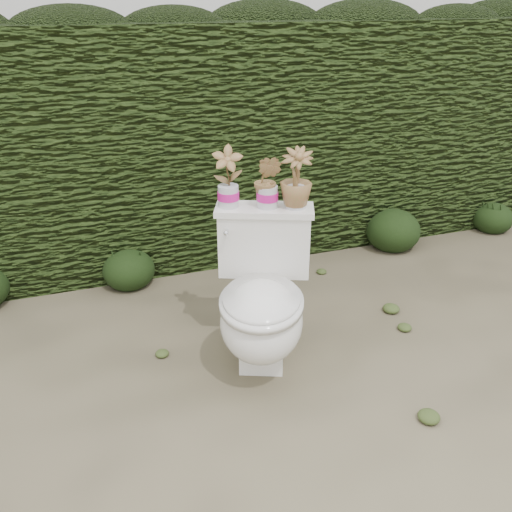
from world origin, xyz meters
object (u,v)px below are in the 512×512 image
object	(u,v)px
toilet	(262,303)
potted_plant_left	(228,178)
potted_plant_center	(268,183)
potted_plant_right	(296,180)

from	to	relation	value
toilet	potted_plant_left	distance (m)	0.64
toilet	potted_plant_center	bearing A→B (deg)	86.58
potted_plant_left	toilet	bearing A→B (deg)	-57.06
potted_plant_left	potted_plant_center	distance (m)	0.20
potted_plant_right	potted_plant_left	bearing A→B (deg)	-178.05
toilet	potted_plant_right	distance (m)	0.63
toilet	potted_plant_left	bearing A→B (deg)	127.34
toilet	potted_plant_right	bearing A→B (deg)	56.99
toilet	potted_plant_left	xyz separation A→B (m)	(-0.08, 0.29, 0.57)
potted_plant_center	potted_plant_right	size ratio (longest dim) A/B	0.88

